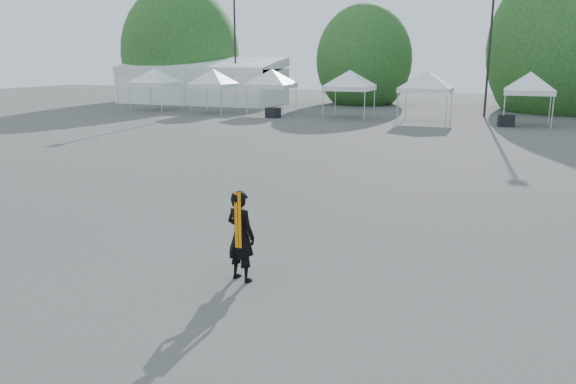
% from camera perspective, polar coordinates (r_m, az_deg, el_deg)
% --- Properties ---
extents(ground, '(120.00, 120.00, 0.00)m').
position_cam_1_polar(ground, '(12.80, -0.94, -5.55)').
color(ground, '#474442').
rests_on(ground, ground).
extents(marquee, '(15.00, 6.25, 4.23)m').
position_cam_1_polar(marquee, '(53.35, -8.75, 11.00)').
color(marquee, white).
rests_on(marquee, ground).
extents(light_pole_west, '(0.60, 0.25, 10.30)m').
position_cam_1_polar(light_pole_west, '(50.55, -5.42, 15.27)').
color(light_pole_west, black).
rests_on(light_pole_west, ground).
extents(light_pole_east, '(0.60, 0.25, 9.80)m').
position_cam_1_polar(light_pole_east, '(43.24, 19.87, 14.52)').
color(light_pole_east, black).
rests_on(light_pole_east, ground).
extents(tree_far_w, '(4.80, 4.80, 7.30)m').
position_cam_1_polar(tree_far_w, '(57.93, -10.85, 13.64)').
color(tree_far_w, '#382314').
rests_on(tree_far_w, ground).
extents(tree_mid_w, '(4.16, 4.16, 6.33)m').
position_cam_1_polar(tree_mid_w, '(52.72, 7.72, 13.13)').
color(tree_mid_w, '#382314').
rests_on(tree_mid_w, ground).
extents(tree_mid_e, '(5.12, 5.12, 7.79)m').
position_cam_1_polar(tree_mid_e, '(50.39, 27.08, 12.84)').
color(tree_mid_e, '#382314').
rests_on(tree_mid_e, ground).
extents(tent_a, '(4.41, 4.41, 3.88)m').
position_cam_1_polar(tent_a, '(47.17, -13.38, 11.80)').
color(tent_a, silver).
rests_on(tent_a, ground).
extents(tent_b, '(3.98, 3.98, 3.88)m').
position_cam_1_polar(tent_b, '(43.95, -7.62, 11.94)').
color(tent_b, silver).
rests_on(tent_b, ground).
extents(tent_c, '(4.30, 4.30, 3.88)m').
position_cam_1_polar(tent_c, '(42.92, -1.66, 12.02)').
color(tent_c, silver).
rests_on(tent_c, ground).
extents(tent_d, '(4.41, 4.41, 3.88)m').
position_cam_1_polar(tent_d, '(40.07, 6.31, 11.84)').
color(tent_d, silver).
rests_on(tent_d, ground).
extents(tent_e, '(4.64, 4.64, 3.88)m').
position_cam_1_polar(tent_e, '(38.73, 13.92, 11.48)').
color(tent_e, silver).
rests_on(tent_e, ground).
extents(tent_f, '(4.12, 4.12, 3.88)m').
position_cam_1_polar(tent_f, '(38.37, 23.43, 10.76)').
color(tent_f, silver).
rests_on(tent_f, ground).
extents(man, '(0.75, 0.60, 1.78)m').
position_cam_1_polar(man, '(10.70, -4.83, -4.45)').
color(man, black).
rests_on(man, ground).
extents(crate_west, '(1.05, 0.90, 0.71)m').
position_cam_1_polar(crate_west, '(40.14, -1.53, 8.05)').
color(crate_west, black).
rests_on(crate_west, ground).
extents(crate_mid, '(1.04, 0.87, 0.72)m').
position_cam_1_polar(crate_mid, '(37.47, 21.27, 6.76)').
color(crate_mid, black).
rests_on(crate_mid, ground).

